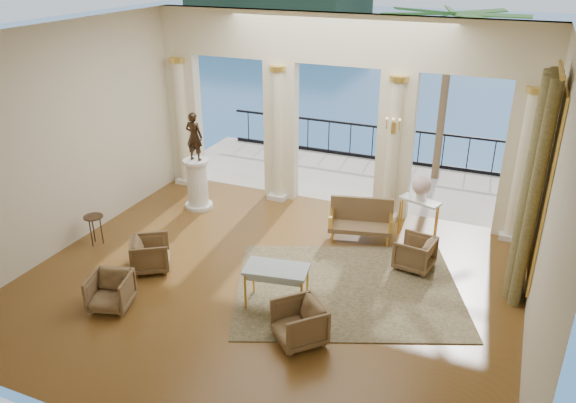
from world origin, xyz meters
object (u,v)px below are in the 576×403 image
at_px(armchair_a, 110,290).
at_px(armchair_b, 299,321).
at_px(armchair_c, 415,252).
at_px(settee, 361,220).
at_px(console_table, 420,206).
at_px(game_table, 277,272).
at_px(side_table, 94,220).
at_px(armchair_d, 151,252).
at_px(pedestal, 198,185).
at_px(statue, 194,136).

height_order(armchair_a, armchair_b, armchair_b).
bearing_deg(armchair_c, armchair_b, -14.09).
xyz_separation_m(settee, console_table, (1.10, 0.66, 0.25)).
xyz_separation_m(game_table, side_table, (-4.44, 0.55, -0.11)).
bearing_deg(armchair_a, console_table, 31.43).
bearing_deg(game_table, settee, 67.92).
bearing_deg(settee, armchair_d, -153.50).
bearing_deg(armchair_d, armchair_a, 151.94).
height_order(armchair_c, settee, settee).
relative_size(armchair_b, pedestal, 0.62).
bearing_deg(pedestal, side_table, -112.78).
distance_m(armchair_c, armchair_d, 5.15).
distance_m(pedestal, side_table, 2.66).
bearing_deg(side_table, statue, 67.22).
bearing_deg(side_table, armchair_a, -43.94).
xyz_separation_m(armchair_b, pedestal, (-4.14, 3.79, 0.21)).
xyz_separation_m(armchair_b, armchair_c, (1.24, 2.98, -0.02)).
xyz_separation_m(armchair_d, settee, (3.41, 2.83, 0.08)).
distance_m(statue, side_table, 2.94).
distance_m(settee, side_table, 5.65).
bearing_deg(pedestal, settee, -0.33).
bearing_deg(game_table, armchair_c, 38.43).
xyz_separation_m(armchair_b, statue, (-4.14, 3.79, 1.42)).
distance_m(armchair_c, game_table, 2.97).
bearing_deg(armchair_d, statue, -20.14).
xyz_separation_m(armchair_a, armchair_d, (-0.12, 1.34, 0.01)).
distance_m(armchair_c, settee, 1.53).
relative_size(pedestal, console_table, 1.30).
relative_size(armchair_b, armchair_c, 1.06).
height_order(statue, side_table, statue).
height_order(armchair_b, settee, settee).
distance_m(armchair_a, armchair_b, 3.39).
xyz_separation_m(armchair_d, pedestal, (-0.66, 2.85, 0.22)).
xyz_separation_m(game_table, statue, (-3.41, 3.01, 1.12)).
height_order(settee, side_table, settee).
relative_size(armchair_d, game_table, 0.62).
height_order(armchair_b, armchair_c, armchair_b).
bearing_deg(side_table, armchair_b, -14.47).
bearing_deg(console_table, pedestal, -153.24).
distance_m(game_table, side_table, 4.47).
xyz_separation_m(armchair_a, settee, (3.29, 4.17, 0.09)).
height_order(armchair_a, pedestal, pedestal).
bearing_deg(settee, armchair_c, -43.96).
height_order(armchair_b, side_table, armchair_b).
bearing_deg(pedestal, console_table, 6.97).
xyz_separation_m(armchair_b, settee, (-0.08, 3.77, 0.07)).
bearing_deg(armchair_c, armchair_d, -58.18).
distance_m(armchair_b, settee, 3.77).
distance_m(armchair_a, statue, 4.50).
xyz_separation_m(armchair_a, side_table, (-1.81, 1.74, 0.21)).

